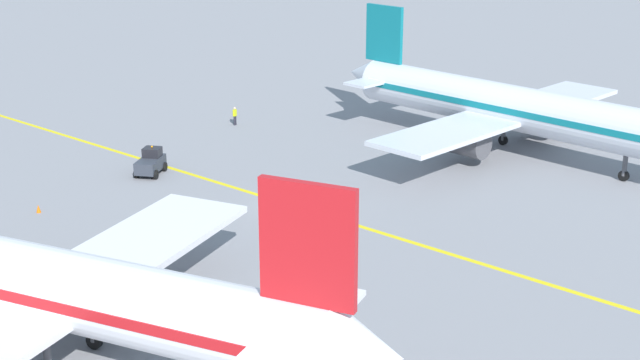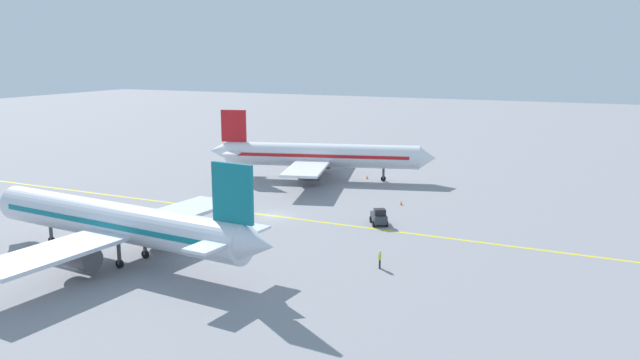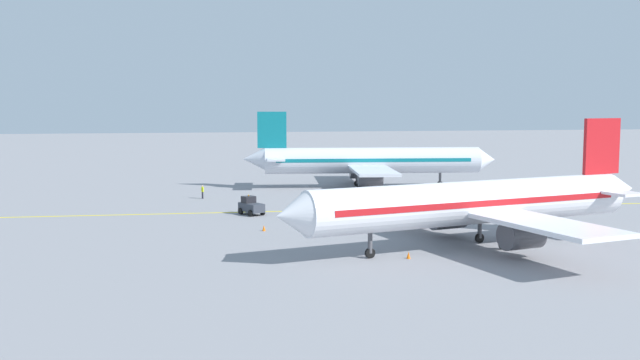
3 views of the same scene
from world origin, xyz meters
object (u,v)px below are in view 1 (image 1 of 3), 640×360
Objects in this scene: baggage_tug_dark at (151,163)px; ground_crew_worker at (235,115)px; airplane_adjacent_stand at (38,285)px; traffic_cone_near_nose at (38,209)px; airplane_at_gate at (511,108)px.

ground_crew_worker is (-14.04, -4.94, 0.01)m from baggage_tug_dark.
airplane_adjacent_stand is 10.45× the size of baggage_tug_dark.
baggage_tug_dark reaches higher than ground_crew_worker.
traffic_cone_near_nose is (24.17, 5.36, -0.63)m from ground_crew_worker.
airplane_at_gate is 21.16× the size of ground_crew_worker.
airplane_at_gate reaches higher than traffic_cone_near_nose.
airplane_at_gate reaches higher than ground_crew_worker.
baggage_tug_dark is 1.99× the size of ground_crew_worker.
airplane_at_gate is at bearing 140.42° from baggage_tug_dark.
airplane_adjacent_stand is at bearing 57.00° from traffic_cone_near_nose.
airplane_adjacent_stand is at bearing -1.51° from airplane_at_gate.
baggage_tug_dark is at bearing 19.37° from ground_crew_worker.
ground_crew_worker is (8.03, -23.18, -2.80)m from airplane_at_gate.
traffic_cone_near_nose is at bearing -123.00° from airplane_adjacent_stand.
airplane_at_gate and airplane_adjacent_stand have the same top height.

